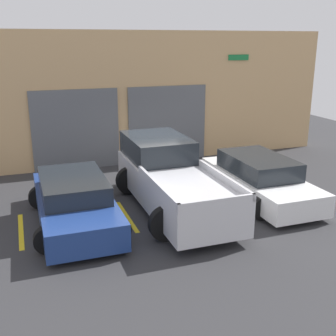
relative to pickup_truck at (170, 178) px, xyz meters
name	(u,v)px	position (x,y,z in m)	size (l,w,h in m)	color
ground_plane	(153,188)	(0.00, 1.69, -0.86)	(28.00, 28.00, 0.00)	#2D2D30
shophouse_building	(126,99)	(-0.01, 4.98, 1.60)	(16.69, 0.68, 4.98)	tan
pickup_truck	(170,178)	(0.00, 0.00, 0.00)	(2.53, 5.50, 1.82)	silver
sedan_white	(259,179)	(2.75, -0.29, -0.25)	(2.19, 4.54, 1.30)	white
sedan_side	(74,202)	(-2.75, -0.29, -0.25)	(2.24, 4.56, 1.27)	navy
parking_stripe_far_left	(21,231)	(-4.13, -0.32, -0.85)	(0.12, 2.20, 0.01)	gold
parking_stripe_left	(127,216)	(-1.38, -0.32, -0.85)	(0.12, 2.20, 0.01)	gold
parking_stripe_centre	(218,204)	(1.38, -0.32, -0.85)	(0.12, 2.20, 0.01)	gold
parking_stripe_right	(296,193)	(4.13, -0.32, -0.85)	(0.12, 2.20, 0.01)	gold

